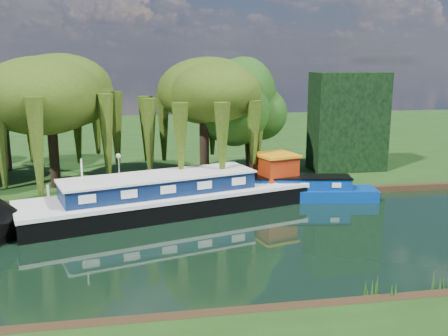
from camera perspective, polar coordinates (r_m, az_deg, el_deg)
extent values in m
plane|color=black|center=(26.36, -13.58, -9.00)|extent=(120.00, 120.00, 0.00)
cube|color=black|center=(59.30, -11.62, 3.05)|extent=(120.00, 52.00, 0.45)
cube|color=black|center=(31.85, -5.49, -4.10)|extent=(19.48, 9.45, 1.27)
cube|color=silver|center=(31.65, -5.52, -2.81)|extent=(19.60, 9.56, 0.23)
cube|color=#0D1D42|center=(31.15, -7.36, -1.90)|extent=(12.20, 6.26, 1.01)
cube|color=silver|center=(31.02, -7.39, -0.89)|extent=(12.46, 6.53, 0.13)
cube|color=maroon|center=(34.67, 5.97, 0.07)|extent=(2.89, 2.89, 1.59)
cube|color=orange|center=(34.50, 6.00, 1.49)|extent=(3.22, 3.22, 0.17)
cylinder|color=silver|center=(29.85, -15.89, -1.38)|extent=(0.11, 0.11, 2.54)
cube|color=navy|center=(34.57, 7.20, -3.07)|extent=(12.38, 3.97, 0.92)
cube|color=navy|center=(34.36, 7.24, -1.72)|extent=(8.68, 2.88, 0.76)
cube|color=black|center=(34.26, 7.26, -1.02)|extent=(8.80, 3.00, 0.10)
cube|color=silver|center=(33.31, 1.95, -2.01)|extent=(0.61, 0.15, 0.33)
cube|color=silver|center=(33.47, 5.61, -1.99)|extent=(0.61, 0.15, 0.33)
cube|color=silver|center=(33.77, 9.22, -1.97)|extent=(0.61, 0.15, 0.33)
cube|color=silver|center=(34.20, 12.75, -1.93)|extent=(0.61, 0.15, 0.33)
cylinder|color=black|center=(37.55, -18.89, 1.92)|extent=(0.69, 0.69, 5.33)
ellipsoid|color=#2D3E0D|center=(37.11, -19.30, 7.78)|extent=(7.44, 7.44, 4.81)
cylinder|color=black|center=(36.77, -2.26, 2.11)|extent=(0.71, 0.71, 5.00)
ellipsoid|color=#2D3E0D|center=(36.31, -2.31, 7.73)|extent=(6.83, 6.83, 4.41)
cylinder|color=black|center=(44.68, -23.71, 3.63)|extent=(0.52, 0.52, 6.16)
ellipsoid|color=black|center=(44.42, -23.98, 6.85)|extent=(4.93, 4.93, 4.93)
cylinder|color=black|center=(38.43, 2.99, 3.31)|extent=(0.60, 0.60, 6.03)
ellipsoid|color=#1A3E0F|center=(38.13, 3.03, 6.98)|extent=(4.82, 4.82, 4.82)
cube|color=black|center=(42.45, 13.97, 5.16)|extent=(6.00, 3.00, 8.00)
cylinder|color=silver|center=(35.95, -11.91, -0.66)|extent=(0.10, 0.10, 2.20)
sphere|color=white|center=(35.69, -12.00, 1.35)|extent=(0.36, 0.36, 0.36)
cylinder|color=silver|center=(34.53, -19.46, -2.65)|extent=(0.16, 0.16, 1.00)
cylinder|color=silver|center=(34.04, -7.76, -2.26)|extent=(0.16, 0.16, 1.00)
cylinder|color=silver|center=(34.74, 2.17, -1.86)|extent=(0.16, 0.16, 1.00)
cone|color=#174311|center=(22.60, 23.96, -11.90)|extent=(1.20, 1.20, 1.10)
cone|color=#174311|center=(21.07, 17.13, -13.13)|extent=(1.20, 1.20, 1.10)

